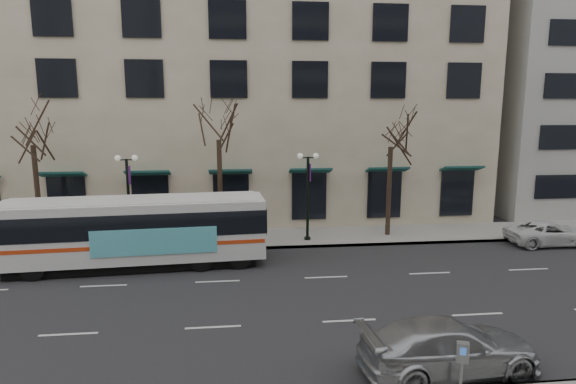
{
  "coord_description": "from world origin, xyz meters",
  "views": [
    {
      "loc": [
        0.94,
        -18.64,
        7.87
      ],
      "look_at": [
        3.25,
        2.65,
        4.0
      ],
      "focal_mm": 30.0,
      "sensor_mm": 36.0,
      "label": 1
    }
  ],
  "objects": [
    {
      "name": "ground",
      "position": [
        0.0,
        0.0,
        0.0
      ],
      "size": [
        160.0,
        160.0,
        0.0
      ],
      "primitive_type": "plane",
      "color": "black",
      "rests_on": "ground"
    },
    {
      "name": "sidewalk_far",
      "position": [
        5.0,
        9.0,
        0.07
      ],
      "size": [
        80.0,
        4.0,
        0.15
      ],
      "primitive_type": "cube",
      "color": "gray",
      "rests_on": "ground"
    },
    {
      "name": "building_hotel",
      "position": [
        -2.0,
        21.0,
        12.0
      ],
      "size": [
        40.0,
        20.0,
        24.0
      ],
      "primitive_type": "cube",
      "color": "tan",
      "rests_on": "ground"
    },
    {
      "name": "tree_far_left",
      "position": [
        -10.0,
        8.8,
        6.7
      ],
      "size": [
        3.6,
        3.6,
        8.34
      ],
      "color": "black",
      "rests_on": "ground"
    },
    {
      "name": "tree_far_mid",
      "position": [
        0.0,
        8.8,
        6.91
      ],
      "size": [
        3.6,
        3.6,
        8.55
      ],
      "color": "black",
      "rests_on": "ground"
    },
    {
      "name": "tree_far_right",
      "position": [
        10.0,
        8.8,
        6.42
      ],
      "size": [
        3.6,
        3.6,
        8.06
      ],
      "color": "black",
      "rests_on": "ground"
    },
    {
      "name": "lamp_post_left",
      "position": [
        -4.99,
        8.2,
        2.94
      ],
      "size": [
        1.22,
        0.45,
        5.21
      ],
      "color": "black",
      "rests_on": "ground"
    },
    {
      "name": "lamp_post_right",
      "position": [
        5.01,
        8.2,
        2.94
      ],
      "size": [
        1.22,
        0.45,
        5.21
      ],
      "color": "black",
      "rests_on": "ground"
    },
    {
      "name": "city_bus",
      "position": [
        -3.94,
        4.8,
        1.87
      ],
      "size": [
        12.75,
        3.54,
        3.42
      ],
      "rotation": [
        0.0,
        0.0,
        0.06
      ],
      "color": "silver",
      "rests_on": "ground"
    },
    {
      "name": "silver_car",
      "position": [
        7.14,
        -5.97,
        0.79
      ],
      "size": [
        5.58,
        2.64,
        1.57
      ],
      "primitive_type": "imported",
      "rotation": [
        0.0,
        0.0,
        1.65
      ],
      "color": "#ABADB3",
      "rests_on": "ground"
    },
    {
      "name": "white_pickup",
      "position": [
        18.71,
        6.2,
        0.67
      ],
      "size": [
        4.83,
        2.24,
        1.34
      ],
      "primitive_type": "imported",
      "rotation": [
        0.0,
        0.0,
        1.57
      ],
      "color": "silver",
      "rests_on": "ground"
    },
    {
      "name": "pay_station",
      "position": [
        6.89,
        -7.3,
        1.22
      ],
      "size": [
        0.37,
        0.3,
        1.47
      ],
      "rotation": [
        0.0,
        0.0,
        -0.34
      ],
      "color": "slate",
      "rests_on": "sidewalk_near"
    }
  ]
}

